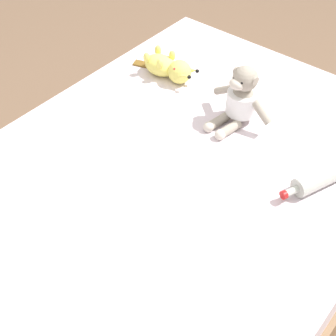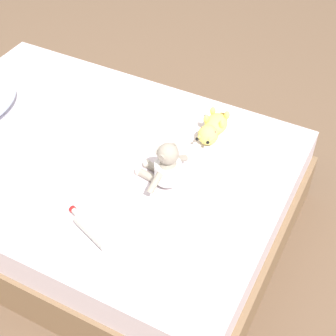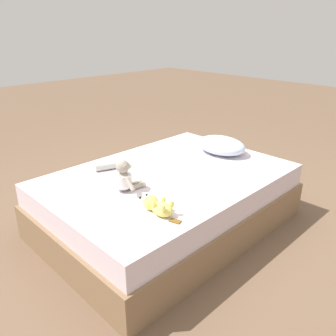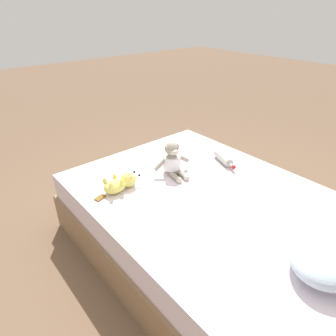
% 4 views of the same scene
% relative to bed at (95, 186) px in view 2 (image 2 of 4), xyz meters
% --- Properties ---
extents(ground_plane, '(16.00, 16.00, 0.00)m').
position_rel_bed_xyz_m(ground_plane, '(0.00, 0.00, -0.23)').
color(ground_plane, brown).
extents(bed, '(1.36, 1.95, 0.46)m').
position_rel_bed_xyz_m(bed, '(0.00, 0.00, 0.00)').
color(bed, '#846647').
rests_on(bed, ground_plane).
extents(plush_monkey, '(0.29, 0.24, 0.24)m').
position_rel_bed_xyz_m(plush_monkey, '(-0.01, -0.42, 0.33)').
color(plush_monkey, '#9E9384').
rests_on(plush_monkey, bed).
extents(plush_yellow_creature, '(0.33, 0.11, 0.10)m').
position_rel_bed_xyz_m(plush_yellow_creature, '(0.39, -0.48, 0.28)').
color(plush_yellow_creature, '#EAE066').
rests_on(plush_yellow_creature, bed).
extents(glass_bottle, '(0.13, 0.25, 0.07)m').
position_rel_bed_xyz_m(glass_bottle, '(-0.41, -0.29, 0.27)').
color(glass_bottle, '#B7BCB2').
rests_on(glass_bottle, bed).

